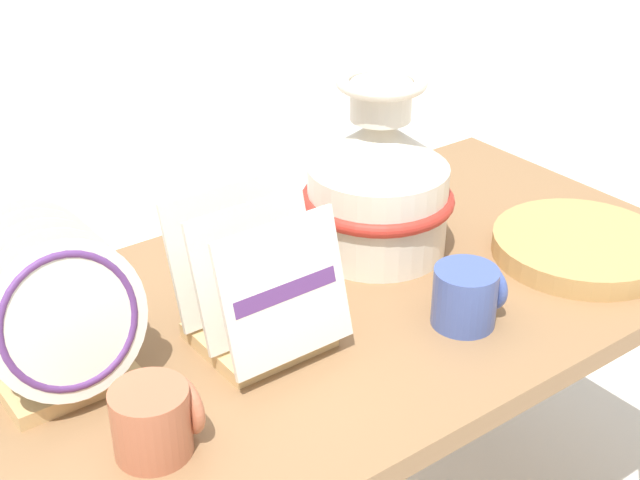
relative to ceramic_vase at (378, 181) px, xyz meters
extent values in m
cube|color=olive|center=(-0.18, -0.08, -0.14)|extent=(1.36, 0.69, 0.03)
cylinder|color=olive|center=(0.45, 0.21, -0.46)|extent=(0.06, 0.06, 0.59)
cylinder|color=silver|center=(0.00, 0.00, -0.05)|extent=(0.24, 0.24, 0.15)
cone|color=silver|center=(0.00, 0.00, 0.07)|extent=(0.24, 0.24, 0.08)
cylinder|color=silver|center=(0.00, 0.00, 0.14)|extent=(0.10, 0.10, 0.06)
torus|color=silver|center=(0.00, 0.00, 0.17)|extent=(0.15, 0.15, 0.02)
torus|color=#B72D23|center=(0.00, 0.00, -0.03)|extent=(0.26, 0.26, 0.02)
cube|color=tan|center=(-0.58, -0.02, -0.12)|extent=(0.17, 0.16, 0.02)
cylinder|color=tan|center=(-0.52, 0.04, -0.07)|extent=(0.01, 0.01, 0.06)
cylinder|color=silver|center=(-0.58, -0.09, 0.00)|extent=(0.21, 0.06, 0.20)
torus|color=#5B3375|center=(-0.58, -0.09, 0.00)|extent=(0.18, 0.06, 0.18)
cylinder|color=silver|center=(-0.58, -0.05, 0.00)|extent=(0.21, 0.06, 0.20)
cylinder|color=silver|center=(-0.58, -0.02, 0.00)|extent=(0.21, 0.06, 0.20)
cylinder|color=silver|center=(-0.58, 0.02, 0.00)|extent=(0.21, 0.06, 0.20)
cylinder|color=silver|center=(-0.58, 0.05, 0.00)|extent=(0.21, 0.06, 0.20)
cube|color=tan|center=(-0.31, -0.11, -0.12)|extent=(0.17, 0.16, 0.02)
cylinder|color=tan|center=(-0.37, -0.05, -0.07)|extent=(0.01, 0.01, 0.06)
cylinder|color=tan|center=(-0.25, -0.05, -0.07)|extent=(0.01, 0.01, 0.06)
cube|color=silver|center=(-0.31, -0.18, -0.01)|extent=(0.19, 0.06, 0.19)
cube|color=silver|center=(-0.31, -0.11, -0.01)|extent=(0.19, 0.06, 0.19)
cube|color=silver|center=(-0.31, -0.04, -0.01)|extent=(0.19, 0.06, 0.19)
cube|color=#5B3375|center=(-0.31, -0.18, -0.01)|extent=(0.16, 0.01, 0.02)
cylinder|color=tan|center=(0.26, -0.23, -0.12)|extent=(0.30, 0.30, 0.01)
cylinder|color=tan|center=(0.26, -0.23, -0.11)|extent=(0.30, 0.30, 0.01)
cylinder|color=tan|center=(0.26, -0.23, -0.10)|extent=(0.30, 0.30, 0.01)
cylinder|color=tan|center=(0.26, -0.23, -0.10)|extent=(0.30, 0.30, 0.01)
cylinder|color=#42569E|center=(-0.04, -0.25, -0.08)|extent=(0.10, 0.10, 0.09)
torus|color=#42569E|center=(0.00, -0.25, -0.08)|extent=(0.02, 0.08, 0.08)
cylinder|color=#B76647|center=(-0.55, -0.23, -0.08)|extent=(0.10, 0.10, 0.09)
torus|color=#B76647|center=(-0.50, -0.23, -0.08)|extent=(0.02, 0.08, 0.08)
cylinder|color=silver|center=(-0.21, 0.07, -0.10)|extent=(0.14, 0.14, 0.06)
sphere|color=#B72D23|center=(-0.24, 0.07, -0.06)|extent=(0.04, 0.04, 0.04)
sphere|color=#B72D23|center=(-0.19, 0.08, -0.06)|extent=(0.04, 0.04, 0.04)
sphere|color=#B72D23|center=(-0.21, 0.04, -0.06)|extent=(0.04, 0.04, 0.04)
camera|label=1|loc=(-0.88, -1.02, 0.62)|focal=50.00mm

